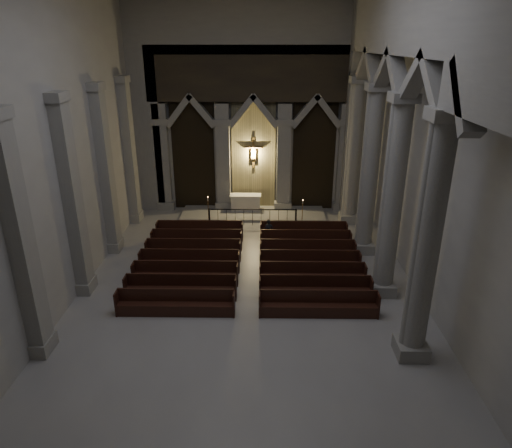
{
  "coord_description": "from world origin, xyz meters",
  "views": [
    {
      "loc": [
        0.59,
        -15.02,
        9.67
      ],
      "look_at": [
        0.29,
        3.0,
        2.44
      ],
      "focal_mm": 32.0,
      "sensor_mm": 36.0,
      "label": 1
    }
  ],
  "objects_px": {
    "altar_rail": "(252,214)",
    "worshipper": "(269,231)",
    "candle_stand_left": "(208,214)",
    "candle_stand_right": "(302,216)",
    "pews": "(250,265)",
    "altar": "(246,202)"
  },
  "relations": [
    {
      "from": "pews",
      "to": "worshipper",
      "type": "height_order",
      "value": "worshipper"
    },
    {
      "from": "altar_rail",
      "to": "worshipper",
      "type": "bearing_deg",
      "value": -69.89
    },
    {
      "from": "candle_stand_left",
      "to": "candle_stand_right",
      "type": "height_order",
      "value": "candle_stand_left"
    },
    {
      "from": "altar",
      "to": "altar_rail",
      "type": "height_order",
      "value": "altar"
    },
    {
      "from": "candle_stand_right",
      "to": "worshipper",
      "type": "distance_m",
      "value": 3.44
    },
    {
      "from": "altar",
      "to": "candle_stand_right",
      "type": "relative_size",
      "value": 1.35
    },
    {
      "from": "pews",
      "to": "worshipper",
      "type": "relative_size",
      "value": 7.85
    },
    {
      "from": "worshipper",
      "to": "altar_rail",
      "type": "bearing_deg",
      "value": 119.34
    },
    {
      "from": "altar_rail",
      "to": "pews",
      "type": "relative_size",
      "value": 0.5
    },
    {
      "from": "candle_stand_right",
      "to": "candle_stand_left",
      "type": "bearing_deg",
      "value": 177.95
    },
    {
      "from": "candle_stand_right",
      "to": "pews",
      "type": "height_order",
      "value": "candle_stand_right"
    },
    {
      "from": "candle_stand_left",
      "to": "pews",
      "type": "bearing_deg",
      "value": -67.54
    },
    {
      "from": "candle_stand_right",
      "to": "pews",
      "type": "xyz_separation_m",
      "value": [
        -2.83,
        -5.99,
        -0.05
      ]
    },
    {
      "from": "candle_stand_left",
      "to": "worshipper",
      "type": "bearing_deg",
      "value": -41.23
    },
    {
      "from": "pews",
      "to": "altar",
      "type": "bearing_deg",
      "value": 93.48
    },
    {
      "from": "altar_rail",
      "to": "candle_stand_right",
      "type": "relative_size",
      "value": 3.58
    },
    {
      "from": "altar_rail",
      "to": "worshipper",
      "type": "relative_size",
      "value": 3.94
    },
    {
      "from": "altar_rail",
      "to": "candle_stand_left",
      "type": "bearing_deg",
      "value": 166.91
    },
    {
      "from": "altar_rail",
      "to": "altar",
      "type": "bearing_deg",
      "value": 102.46
    },
    {
      "from": "candle_stand_left",
      "to": "candle_stand_right",
      "type": "relative_size",
      "value": 1.07
    },
    {
      "from": "candle_stand_left",
      "to": "altar_rail",
      "type": "bearing_deg",
      "value": -13.09
    },
    {
      "from": "altar_rail",
      "to": "worshipper",
      "type": "xyz_separation_m",
      "value": [
        0.89,
        -2.43,
        -0.02
      ]
    }
  ]
}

